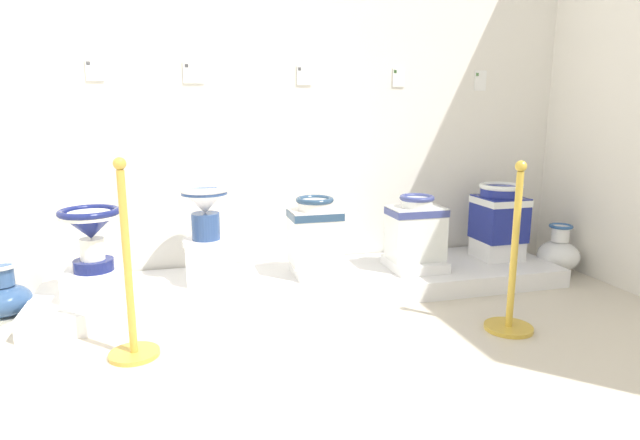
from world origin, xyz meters
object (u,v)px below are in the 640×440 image
at_px(antique_toilet_tall_cobalt, 205,209).
at_px(plinth_block_pale_glazed, 315,269).
at_px(plinth_block_squat_floral, 95,283).
at_px(info_placard_fourth, 398,77).
at_px(info_placard_second, 193,72).
at_px(antique_toilet_slender_white, 500,211).
at_px(info_placard_fifth, 480,80).
at_px(decorative_vase_spare, 5,298).
at_px(stanchion_post_near_right, 512,286).
at_px(decorative_vase_companion, 558,253).
at_px(info_placard_first, 94,70).
at_px(antique_toilet_central_ornate, 416,227).
at_px(antique_toilet_pale_glazed, 315,230).
at_px(antique_toilet_squat_floral, 90,228).
at_px(stanchion_post_near_left, 130,300).
at_px(plinth_block_tall_cobalt, 207,262).
at_px(info_placard_third, 304,75).
at_px(plinth_block_central_ornate, 414,264).

bearing_deg(antique_toilet_tall_cobalt, plinth_block_pale_glazed, -6.37).
relative_size(plinth_block_squat_floral, info_placard_fourth, 2.56).
bearing_deg(info_placard_second, info_placard_fourth, -0.00).
xyz_separation_m(antique_toilet_slender_white, info_placard_fifth, (0.01, 0.39, 0.98)).
height_order(decorative_vase_spare, stanchion_post_near_right, stanchion_post_near_right).
height_order(decorative_vase_companion, stanchion_post_near_right, stanchion_post_near_right).
height_order(antique_toilet_slender_white, info_placard_first, info_placard_first).
bearing_deg(antique_toilet_tall_cobalt, antique_toilet_central_ornate, -5.19).
xyz_separation_m(antique_toilet_pale_glazed, decorative_vase_spare, (-1.94, 0.01, -0.30)).
bearing_deg(antique_toilet_pale_glazed, info_placard_fifth, 15.85).
xyz_separation_m(antique_toilet_tall_cobalt, info_placard_fourth, (1.50, 0.34, 0.88)).
bearing_deg(info_placard_second, decorative_vase_companion, -10.79).
relative_size(antique_toilet_tall_cobalt, antique_toilet_central_ornate, 0.86).
xyz_separation_m(antique_toilet_squat_floral, stanchion_post_near_left, (0.26, -0.64, -0.25)).
bearing_deg(stanchion_post_near_left, plinth_block_tall_cobalt, 61.17).
xyz_separation_m(plinth_block_tall_cobalt, info_placard_fourth, (1.50, 0.34, 1.25)).
bearing_deg(info_placard_fourth, decorative_vase_companion, -23.70).
bearing_deg(plinth_block_squat_floral, antique_toilet_pale_glazed, 2.55).
height_order(info_placard_third, info_placard_fourth, info_placard_third).
bearing_deg(info_placard_first, antique_toilet_central_ornate, -12.52).
bearing_deg(antique_toilet_tall_cobalt, stanchion_post_near_right, -31.36).
bearing_deg(decorative_vase_spare, antique_toilet_slender_white, 0.38).
xyz_separation_m(antique_toilet_squat_floral, info_placard_fourth, (2.19, 0.48, 0.94)).
xyz_separation_m(info_placard_first, decorative_vase_companion, (3.31, -0.51, -1.35)).
relative_size(antique_toilet_squat_floral, info_placard_first, 2.78).
relative_size(plinth_block_central_ornate, stanchion_post_near_left, 0.38).
bearing_deg(plinth_block_pale_glazed, info_placard_fifth, 15.85).
distance_m(antique_toilet_slender_white, info_placard_fourth, 1.27).
height_order(info_placard_first, info_placard_fifth, info_placard_first).
bearing_deg(plinth_block_tall_cobalt, info_placard_fourth, 12.65).
xyz_separation_m(plinth_block_squat_floral, decorative_vase_spare, (-0.52, 0.07, -0.07)).
bearing_deg(stanchion_post_near_right, info_placard_fourth, 96.67).
bearing_deg(info_placard_third, antique_toilet_tall_cobalt, -156.13).
bearing_deg(plinth_block_tall_cobalt, stanchion_post_near_right, -31.36).
bearing_deg(decorative_vase_spare, info_placard_third, 11.80).
bearing_deg(decorative_vase_spare, plinth_block_squat_floral, -7.45).
xyz_separation_m(info_placard_first, stanchion_post_near_right, (2.30, -1.34, -1.24)).
height_order(plinth_block_tall_cobalt, antique_toilet_central_ornate, antique_toilet_central_ornate).
height_order(decorative_vase_spare, decorative_vase_companion, decorative_vase_companion).
relative_size(antique_toilet_squat_floral, info_placard_fourth, 2.77).
distance_m(info_placard_first, decorative_vase_spare, 1.54).
relative_size(antique_toilet_slender_white, info_placard_fifth, 2.77).
relative_size(info_placard_fourth, decorative_vase_spare, 0.39).
relative_size(antique_toilet_pale_glazed, decorative_vase_companion, 1.19).
distance_m(antique_toilet_squat_floral, plinth_block_pale_glazed, 1.47).
xyz_separation_m(plinth_block_squat_floral, antique_toilet_pale_glazed, (1.42, 0.06, 0.24)).
xyz_separation_m(info_placard_first, info_placard_second, (0.63, 0.00, -0.01)).
relative_size(plinth_block_squat_floral, decorative_vase_companion, 0.90).
bearing_deg(antique_toilet_slender_white, plinth_block_tall_cobalt, 178.60).
xyz_separation_m(antique_toilet_tall_cobalt, decorative_vase_companion, (2.66, -0.17, -0.45)).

